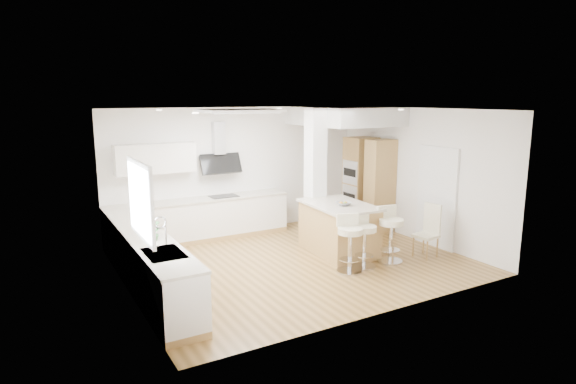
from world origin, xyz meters
TOP-DOWN VIEW (x-y plane):
  - ground at (0.00, 0.00)m, footprint 6.00×6.00m
  - ceiling at (0.00, 0.00)m, footprint 6.00×5.00m
  - wall_back at (0.00, 2.50)m, footprint 6.00×0.04m
  - wall_left at (-3.00, 0.00)m, footprint 0.04×5.00m
  - wall_right at (3.00, 0.00)m, footprint 0.04×5.00m
  - skylight at (-0.79, 0.60)m, footprint 4.10×2.10m
  - window_left at (-2.96, -0.90)m, footprint 0.06×1.28m
  - doorway_right at (2.97, -0.60)m, footprint 0.05×1.00m
  - counter_left at (-2.70, 0.23)m, footprint 0.63×4.50m
  - counter_back at (-0.91, 2.22)m, footprint 3.62×0.63m
  - pillar at (1.05, 0.95)m, footprint 0.35×0.35m
  - soffit at (2.10, 1.40)m, footprint 1.78×2.20m
  - oven_column at (2.68, 1.23)m, footprint 0.63×1.21m
  - peninsula at (1.02, 0.05)m, footprint 1.17×1.68m
  - bar_stool_a at (0.56, -0.92)m, footprint 0.58×0.58m
  - bar_stool_b at (0.94, -0.84)m, footprint 0.46×0.46m
  - bar_stool_c at (1.53, -0.87)m, footprint 0.53×0.53m
  - dining_chair at (2.40, -0.99)m, footprint 0.45×0.45m

SIDE VIEW (x-z plane):
  - ground at x=0.00m, z-range 0.00..0.00m
  - ceiling at x=0.00m, z-range -0.01..0.01m
  - counter_left at x=-2.70m, z-range -0.22..1.13m
  - peninsula at x=1.02m, z-range -0.03..1.03m
  - dining_chair at x=2.40m, z-range 0.03..1.06m
  - bar_stool_b at x=0.94m, z-range 0.06..1.03m
  - bar_stool_a at x=0.56m, z-range 0.06..1.08m
  - bar_stool_c at x=1.53m, z-range 0.06..1.11m
  - counter_back at x=-0.91m, z-range -0.55..1.95m
  - doorway_right at x=2.97m, z-range -0.05..2.05m
  - oven_column at x=2.68m, z-range 0.00..2.10m
  - wall_back at x=0.00m, z-range 0.00..2.80m
  - wall_left at x=-3.00m, z-range 0.00..2.80m
  - wall_right at x=3.00m, z-range 0.00..2.80m
  - pillar at x=1.05m, z-range 0.00..2.80m
  - window_left at x=-2.96m, z-range 1.16..2.23m
  - soffit at x=2.10m, z-range 2.40..2.80m
  - skylight at x=-0.79m, z-range 2.74..2.80m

